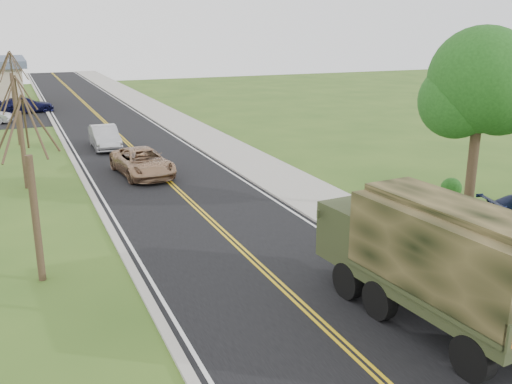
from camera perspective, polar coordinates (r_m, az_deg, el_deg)
road at (r=49.78m, az=-14.60°, el=6.51°), size 8.00×120.00×0.01m
curb_right at (r=50.55m, az=-9.94°, el=7.00°), size 0.30×120.00×0.12m
sidewalk_right at (r=50.98m, az=-8.01°, el=7.15°), size 3.20×120.00×0.10m
curb_left at (r=49.33m, az=-19.38°, el=6.08°), size 0.30×120.00×0.10m
leafy_tree at (r=26.23m, az=21.55°, el=9.62°), size 4.83×4.50×8.10m
bare_tree_a at (r=19.35m, az=-21.32°, el=-1.11°), size 1.93×2.26×6.08m
bare_tree_b at (r=31.08m, az=-22.36°, el=4.77°), size 1.83×2.14×5.73m
bare_tree_c at (r=42.90m, az=-22.90°, el=8.01°), size 2.04×2.39×6.42m
bare_tree_d at (r=54.85m, az=-23.14°, el=9.30°), size 1.88×2.20×5.91m
military_truck at (r=16.34m, az=17.44°, el=-5.84°), size 3.17×7.54×3.66m
suv_champagne at (r=32.25m, az=-11.29°, el=2.93°), size 2.98×5.62×1.51m
sedan_silver at (r=40.02m, az=-14.89°, el=5.31°), size 1.70×4.73×1.55m
lot_car_navy at (r=59.04m, az=-22.09°, el=8.06°), size 5.52×3.12×1.51m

